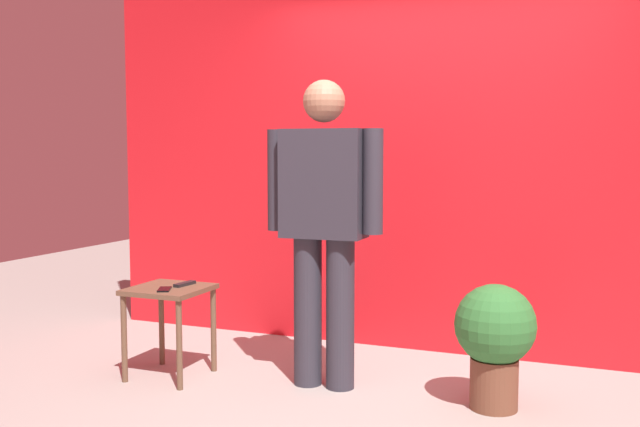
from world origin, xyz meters
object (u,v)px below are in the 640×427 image
Objects in this scene: standing_person at (324,217)px; cell_phone at (164,289)px; potted_plant at (495,335)px; side_table at (169,303)px; tv_remote at (185,284)px.

standing_person is 1.07m from cell_phone.
standing_person is 2.64× the size of potted_plant.
cell_phone reaches higher than side_table.
cell_phone is at bearing -162.71° from standing_person.
potted_plant is (1.93, 0.28, -0.16)m from cell_phone.
standing_person reaches higher than cell_phone.
tv_remote is (-0.89, -0.11, -0.44)m from standing_person.
standing_person reaches higher than potted_plant.
potted_plant is at bearing -0.61° from standing_person.
tv_remote reaches higher than side_table.
standing_person reaches higher than tv_remote.
cell_phone is at bearing -92.72° from tv_remote.
cell_phone is 0.21× the size of potted_plant.
standing_person is 1.12m from side_table.
side_table is 3.33× the size of tv_remote.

